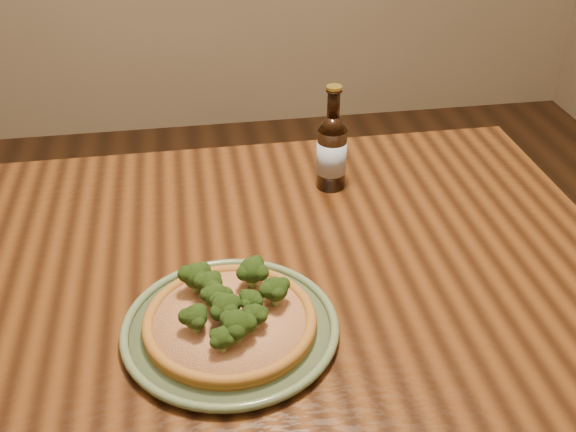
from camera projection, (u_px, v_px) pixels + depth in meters
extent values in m
cube|color=#4D2910|center=(174.00, 280.00, 1.18)|extent=(1.60, 0.90, 0.04)
cylinder|color=#4D2910|center=(459.00, 274.00, 1.80)|extent=(0.07, 0.07, 0.71)
cylinder|color=#5E724E|center=(230.00, 330.00, 1.03)|extent=(0.31, 0.31, 0.01)
torus|color=#5E724E|center=(230.00, 326.00, 1.03)|extent=(0.33, 0.33, 0.01)
torus|color=#5E724E|center=(230.00, 327.00, 1.03)|extent=(0.27, 0.27, 0.01)
cylinder|color=#A26824|center=(230.00, 324.00, 1.03)|extent=(0.26, 0.26, 0.01)
torus|color=#A26824|center=(230.00, 320.00, 1.02)|extent=(0.27, 0.27, 0.02)
cylinder|color=#D1B680|center=(230.00, 320.00, 1.02)|extent=(0.23, 0.23, 0.01)
sphere|color=#325119|center=(225.00, 306.00, 1.00)|extent=(0.06, 0.06, 0.04)
sphere|color=#325119|center=(255.00, 314.00, 0.99)|extent=(0.05, 0.05, 0.03)
sphere|color=#325119|center=(210.00, 283.00, 1.05)|extent=(0.05, 0.05, 0.04)
sphere|color=#325119|center=(252.00, 300.00, 1.02)|extent=(0.05, 0.05, 0.03)
sphere|color=#325119|center=(222.00, 338.00, 0.95)|extent=(0.05, 0.05, 0.03)
sphere|color=#325119|center=(237.00, 324.00, 0.97)|extent=(0.06, 0.06, 0.04)
sphere|color=#325119|center=(252.00, 270.00, 1.07)|extent=(0.06, 0.06, 0.04)
sphere|color=#325119|center=(196.00, 276.00, 1.06)|extent=(0.06, 0.06, 0.04)
sphere|color=#325119|center=(275.00, 289.00, 1.04)|extent=(0.05, 0.05, 0.04)
sphere|color=#325119|center=(195.00, 317.00, 0.99)|extent=(0.05, 0.05, 0.04)
sphere|color=#325119|center=(216.00, 296.00, 1.02)|extent=(0.04, 0.04, 0.04)
cylinder|color=black|center=(331.00, 159.00, 1.37)|extent=(0.06, 0.06, 0.13)
cone|color=black|center=(333.00, 123.00, 1.33)|extent=(0.06, 0.06, 0.03)
cylinder|color=black|center=(334.00, 103.00, 1.30)|extent=(0.02, 0.02, 0.06)
torus|color=black|center=(334.00, 91.00, 1.29)|extent=(0.03, 0.03, 0.00)
cylinder|color=#A58C33|center=(334.00, 87.00, 1.29)|extent=(0.03, 0.03, 0.01)
cylinder|color=#AAB8CD|center=(331.00, 157.00, 1.37)|extent=(0.06, 0.06, 0.07)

